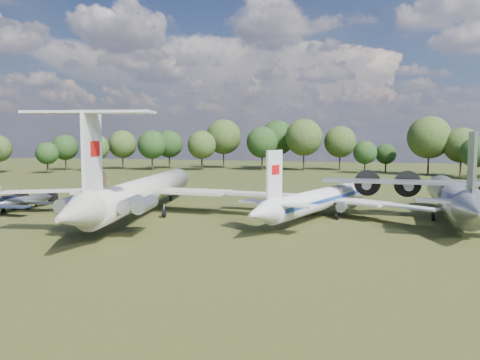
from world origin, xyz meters
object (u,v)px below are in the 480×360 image
(il62_airliner, at_px, (146,196))
(tu104_jet, at_px, (324,202))
(an12_transport, at_px, (453,201))
(person_on_il62, at_px, (105,180))
(small_prop_northwest, at_px, (22,203))

(il62_airliner, bearing_deg, tu104_jet, 1.19)
(tu104_jet, bearing_deg, an12_transport, 24.78)
(person_on_il62, bearing_deg, an12_transport, -143.12)
(il62_airliner, bearing_deg, small_prop_northwest, 172.60)
(il62_airliner, distance_m, person_on_il62, 14.56)
(il62_airliner, height_order, an12_transport, il62_airliner)
(an12_transport, distance_m, small_prop_northwest, 58.76)
(tu104_jet, relative_size, small_prop_northwest, 2.87)
(il62_airliner, xyz_separation_m, an12_transport, (39.00, 6.96, -0.14))
(tu104_jet, distance_m, small_prop_northwest, 42.82)
(tu104_jet, xyz_separation_m, small_prop_northwest, (-42.38, -6.03, -0.94))
(tu104_jet, xyz_separation_m, person_on_il62, (-20.57, -18.79, 4.09))
(tu104_jet, height_order, an12_transport, an12_transport)
(an12_transport, bearing_deg, tu104_jet, -172.00)
(an12_transport, bearing_deg, il62_airliner, -169.29)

